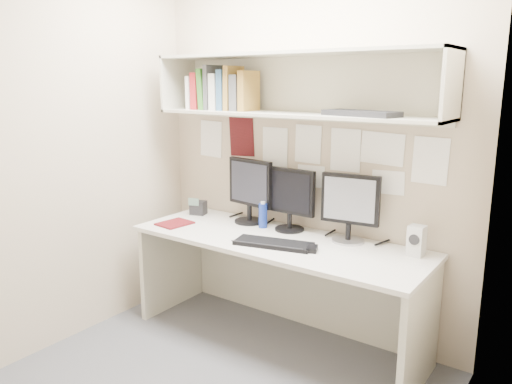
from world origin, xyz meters
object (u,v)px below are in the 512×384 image
Objects in this scene: keyboard at (273,244)px; desk_phone at (198,208)px; monitor_center at (291,197)px; speaker at (416,241)px; desk at (277,290)px; monitor_right at (350,205)px; maroon_notebook at (175,223)px; monitor_left at (250,188)px.

desk_phone is (-0.89, 0.29, 0.04)m from keyboard.
monitor_center is 0.89m from speaker.
desk is 11.01× the size of speaker.
monitor_center is 0.43m from keyboard.
monitor_center is at bearing 172.40° from monitor_right.
maroon_notebook is at bearing -169.35° from desk.
speaker is (0.88, -0.01, -0.15)m from monitor_center.
monitor_left is at bearing 48.86° from maroon_notebook.
maroon_notebook is 0.32m from desk_phone.
speaker is (0.44, -0.01, -0.15)m from monitor_right.
desk_phone is (-0.80, -0.06, -0.18)m from monitor_center.
monitor_center is 0.44m from monitor_right.
desk is 0.64m from monitor_center.
keyboard is at bearing 7.92° from maroon_notebook.
monitor_right reaches higher than maroon_notebook.
keyboard is at bearing -36.10° from desk_phone.
monitor_left is at bearing 150.10° from desk.
maroon_notebook is (-0.75, -0.37, -0.23)m from monitor_center.
keyboard is at bearing -142.36° from monitor_right.
monitor_left is at bearing -177.25° from monitor_center.
desk is 4.07× the size of keyboard.
monitor_center reaches higher than maroon_notebook.
monitor_left reaches higher than maroon_notebook.
monitor_left is 0.34m from monitor_center.
maroon_notebook is (-1.63, -0.35, -0.08)m from speaker.
speaker reaches higher than keyboard.
desk_phone is at bearing 105.85° from maroon_notebook.
monitor_center is 3.14× the size of desk_phone.
monitor_right is 1.26m from desk_phone.
monitor_left reaches higher than desk.
monitor_center is at bearing 90.91° from keyboard.
desk_phone is at bearing 147.89° from keyboard.
monitor_left is 1.24m from speaker.
maroon_notebook is at bearing -129.65° from monitor_left.
speaker is at bearing 18.99° from maroon_notebook.
monitor_center is at bearing -178.15° from speaker.
maroon_notebook is at bearing -98.90° from desk_phone.
keyboard is (0.06, -0.13, 0.38)m from desk.
monitor_left reaches higher than speaker.
desk is at bearing 17.46° from maroon_notebook.
maroon_notebook is at bearing -165.00° from speaker.
maroon_notebook reaches higher than desk.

